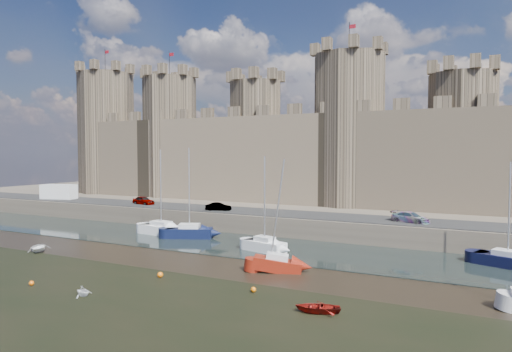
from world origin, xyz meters
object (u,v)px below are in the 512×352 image
Objects in this scene: van at (59,192)px; sailboat_1 at (190,232)px; car_0 at (143,201)px; car_2 at (411,217)px; car_1 at (218,207)px; sailboat_2 at (265,245)px; sailboat_0 at (161,229)px; sailboat_4 at (277,263)px; sailboat_3 at (508,260)px.

sailboat_1 reaches higher than van.
sailboat_1 reaches higher than car_0.
car_2 is at bearing -4.73° from sailboat_1.
car_2 is (25.43, 0.81, 0.06)m from car_1.
car_2 reaches higher than car_1.
car_1 is 0.35× the size of sailboat_2.
car_1 is 0.32× the size of sailboat_0.
sailboat_2 is (16.23, -3.09, -0.02)m from sailboat_0.
car_1 is at bearing -83.92° from car_0.
car_2 is 17.61m from sailboat_2.
car_0 is 0.88× the size of car_2.
sailboat_4 reaches higher than car_1.
sailboat_0 is at bearing -119.10° from car_0.
sailboat_0 is 1.07× the size of sailboat_2.
sailboat_3 is at bearing 10.10° from sailboat_4.
van is (-18.53, -0.22, 0.62)m from car_0.
sailboat_3 is at bearing 24.52° from sailboat_2.
car_1 is 0.32× the size of sailboat_1.
sailboat_2 is (-13.32, -11.29, -2.33)m from car_2.
car_0 is 18.54m from van.
sailboat_2 is at bearing -149.22° from sailboat_3.
car_0 is at bearing 146.16° from sailboat_0.
sailboat_3 is (49.41, -7.58, -2.41)m from car_0.
van is 68.40m from sailboat_3.
sailboat_2 is at bearing -4.46° from sailboat_0.
sailboat_2 is 23.31m from sailboat_3.
sailboat_4 is at bearing -154.75° from car_1.
sailboat_3 reaches higher than car_2.
car_2 is at bearing 21.83° from sailboat_0.
van is 0.58× the size of sailboat_2.
car_2 is 20.14m from sailboat_4.
sailboat_0 reaches higher than sailboat_4.
sailboat_4 reaches higher than van.
sailboat_0 is at bearing 132.11° from car_1.
van is 30.13m from sailboat_0.
car_0 is 36.03m from sailboat_4.
van is 0.58× the size of sailboat_4.
sailboat_1 reaches higher than sailboat_0.
sailboat_3 is at bearing -109.90° from car_2.
sailboat_2 is (12.11, -10.48, -2.27)m from car_1.
van reaches higher than car_2.
sailboat_3 is at bearing -21.27° from sailboat_1.
car_0 is 0.40× the size of sailboat_3.
car_0 is 29.05m from sailboat_2.
car_0 is 0.38× the size of sailboat_2.
sailboat_3 is (34.59, 1.33, -0.10)m from sailboat_1.
sailboat_0 is at bearing -176.50° from sailboat_2.
van is 0.54× the size of sailboat_0.
sailboat_0 is 1.08× the size of sailboat_4.
car_1 is at bearing 70.02° from sailboat_1.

